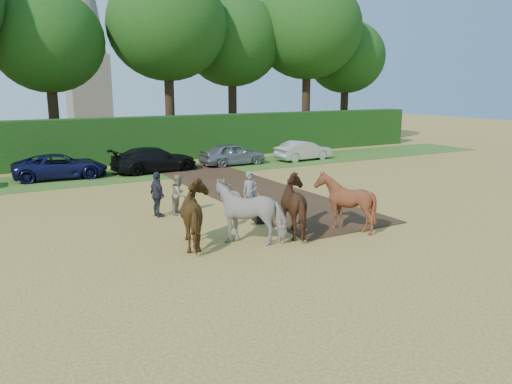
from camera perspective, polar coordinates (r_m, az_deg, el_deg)
name	(u,v)px	position (r m, az deg, el deg)	size (l,w,h in m)	color
ground	(301,227)	(18.20, 5.16, -4.03)	(120.00, 120.00, 0.00)	gold
earth_strip	(245,189)	(24.75, -1.23, 0.39)	(4.50, 17.00, 0.05)	#472D1C
grass_verge	(168,171)	(30.46, -10.04, 2.39)	(50.00, 5.00, 0.03)	#38601E
hedgerow	(144,139)	(34.50, -12.68, 5.89)	(46.00, 1.60, 3.00)	#14380F
spectator_near	(179,194)	(20.09, -8.80, -0.27)	(0.77, 0.60, 1.58)	#BDAB95
spectator_far	(157,194)	(19.72, -11.21, -0.28)	(1.05, 0.44, 1.79)	#272834
plough_team	(275,208)	(16.76, 2.21, -1.81)	(7.06, 5.00, 2.05)	brown
parked_cars	(151,161)	(30.13, -11.93, 3.54)	(24.98, 3.10, 1.48)	white
treeline	(100,26)	(37.17, -17.38, 17.62)	(48.70, 10.60, 14.21)	#382616
church	(83,16)	(71.26, -19.12, 18.43)	(5.20, 5.20, 27.00)	slate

